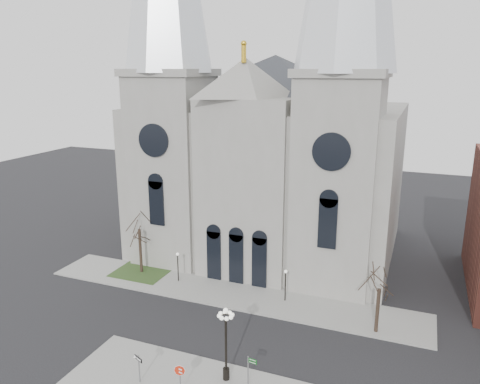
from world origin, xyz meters
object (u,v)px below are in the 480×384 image
at_px(globe_lamp, 226,335).
at_px(one_way_sign, 139,364).
at_px(street_name_sign, 249,368).
at_px(stop_sign, 180,373).

xyz_separation_m(globe_lamp, one_way_sign, (-5.78, -2.63, -2.17)).
bearing_deg(one_way_sign, globe_lamp, 48.69).
bearing_deg(street_name_sign, one_way_sign, -155.32).
distance_m(globe_lamp, one_way_sign, 6.71).
bearing_deg(globe_lamp, stop_sign, -131.37).
relative_size(stop_sign, one_way_sign, 1.06).
bearing_deg(stop_sign, street_name_sign, 40.19).
bearing_deg(street_name_sign, globe_lamp, -174.42).
distance_m(globe_lamp, street_name_sign, 2.91).
bearing_deg(stop_sign, one_way_sign, -173.38).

